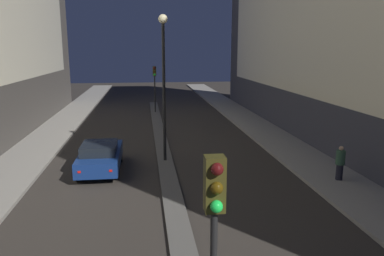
{
  "coord_description": "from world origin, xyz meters",
  "views": [
    {
      "loc": [
        -1.06,
        -2.5,
        6.03
      ],
      "look_at": [
        2.29,
        23.26,
        0.5
      ],
      "focal_mm": 35.0,
      "sensor_mm": 36.0,
      "label": 1
    }
  ],
  "objects_px": {
    "pedestrian_on_right_sidewalk": "(340,162)",
    "car_left_lane": "(100,156)",
    "traffic_light_mid": "(155,79)",
    "traffic_light_near": "(214,225)",
    "street_lamp": "(164,68)"
  },
  "relations": [
    {
      "from": "traffic_light_mid",
      "to": "pedestrian_on_right_sidewalk",
      "type": "relative_size",
      "value": 2.72
    },
    {
      "from": "traffic_light_near",
      "to": "pedestrian_on_right_sidewalk",
      "type": "height_order",
      "value": "traffic_light_near"
    },
    {
      "from": "street_lamp",
      "to": "pedestrian_on_right_sidewalk",
      "type": "distance_m",
      "value": 9.71
    },
    {
      "from": "traffic_light_mid",
      "to": "pedestrian_on_right_sidewalk",
      "type": "distance_m",
      "value": 21.65
    },
    {
      "from": "pedestrian_on_right_sidewalk",
      "to": "car_left_lane",
      "type": "bearing_deg",
      "value": 164.01
    },
    {
      "from": "traffic_light_near",
      "to": "car_left_lane",
      "type": "distance_m",
      "value": 13.64
    },
    {
      "from": "car_left_lane",
      "to": "traffic_light_near",
      "type": "bearing_deg",
      "value": -75.8
    },
    {
      "from": "traffic_light_mid",
      "to": "car_left_lane",
      "type": "height_order",
      "value": "traffic_light_mid"
    },
    {
      "from": "street_lamp",
      "to": "car_left_lane",
      "type": "bearing_deg",
      "value": -161.38
    },
    {
      "from": "traffic_light_mid",
      "to": "pedestrian_on_right_sidewalk",
      "type": "xyz_separation_m",
      "value": [
        7.71,
        -20.1,
        -2.3
      ]
    },
    {
      "from": "street_lamp",
      "to": "car_left_lane",
      "type": "distance_m",
      "value": 5.51
    },
    {
      "from": "traffic_light_near",
      "to": "street_lamp",
      "type": "distance_m",
      "value": 14.22
    },
    {
      "from": "traffic_light_near",
      "to": "traffic_light_mid",
      "type": "bearing_deg",
      "value": 90.0
    },
    {
      "from": "traffic_light_mid",
      "to": "pedestrian_on_right_sidewalk",
      "type": "height_order",
      "value": "traffic_light_mid"
    },
    {
      "from": "traffic_light_near",
      "to": "car_left_lane",
      "type": "relative_size",
      "value": 0.94
    }
  ]
}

